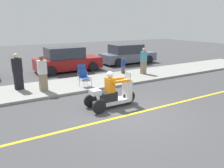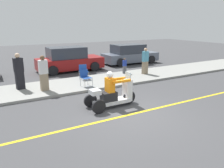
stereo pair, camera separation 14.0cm
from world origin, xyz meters
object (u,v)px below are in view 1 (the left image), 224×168
at_px(spectator_mid_group, 144,61).
at_px(motorcycle_trike, 112,94).
at_px(folding_chair_set_back, 84,76).
at_px(folding_chair_curbside, 82,70).
at_px(parked_car_lot_left, 127,54).
at_px(parked_car_lot_far, 67,60).
at_px(spectator_end_of_line, 18,72).
at_px(spectator_with_child, 43,74).
at_px(spectator_far_back, 123,66).

bearing_deg(spectator_mid_group, motorcycle_trike, -140.29).
bearing_deg(folding_chair_set_back, folding_chair_curbside, 71.30).
xyz_separation_m(spectator_mid_group, parked_car_lot_left, (1.62, 4.16, -0.17)).
relative_size(parked_car_lot_far, parked_car_lot_left, 0.97).
bearing_deg(spectator_end_of_line, folding_chair_curbside, 5.90).
height_order(folding_chair_curbside, parked_car_lot_far, parked_car_lot_far).
bearing_deg(spectator_end_of_line, motorcycle_trike, -53.91).
height_order(spectator_with_child, spectator_far_back, spectator_with_child).
distance_m(spectator_with_child, folding_chair_curbside, 2.71).
height_order(spectator_far_back, folding_chair_set_back, spectator_far_back).
xyz_separation_m(spectator_end_of_line, folding_chair_set_back, (2.92, -1.06, -0.33)).
distance_m(spectator_end_of_line, spectator_mid_group, 7.27).
distance_m(motorcycle_trike, spectator_far_back, 5.50).
relative_size(motorcycle_trike, spectator_with_child, 1.27).
bearing_deg(spectator_mid_group, parked_car_lot_far, 134.76).
distance_m(motorcycle_trike, parked_car_lot_far, 7.40).
xyz_separation_m(spectator_end_of_line, parked_car_lot_far, (3.59, 3.43, -0.18)).
bearing_deg(spectator_end_of_line, folding_chair_set_back, -20.01).
distance_m(spectator_mid_group, parked_car_lot_far, 5.23).
bearing_deg(spectator_with_child, motorcycle_trike, -58.75).
height_order(spectator_mid_group, folding_chair_curbside, spectator_mid_group).
xyz_separation_m(spectator_end_of_line, parked_car_lot_left, (8.89, 3.88, -0.22)).
xyz_separation_m(motorcycle_trike, spectator_with_child, (-1.91, 3.14, 0.41)).
distance_m(spectator_end_of_line, spectator_far_back, 6.23).
distance_m(motorcycle_trike, parked_car_lot_left, 9.87).
xyz_separation_m(spectator_with_child, parked_car_lot_left, (7.93, 4.67, -0.19)).
height_order(spectator_end_of_line, parked_car_lot_far, spectator_end_of_line).
height_order(spectator_end_of_line, parked_car_lot_left, spectator_end_of_line).
bearing_deg(spectator_far_back, parked_car_lot_left, 52.15).
bearing_deg(motorcycle_trike, parked_car_lot_left, 52.38).
xyz_separation_m(spectator_end_of_line, spectator_far_back, (6.21, 0.43, -0.37)).
bearing_deg(spectator_end_of_line, parked_car_lot_left, 23.58).
relative_size(spectator_mid_group, parked_car_lot_left, 0.35).
xyz_separation_m(folding_chair_curbside, parked_car_lot_far, (0.19, 3.08, 0.15)).
bearing_deg(spectator_with_child, parked_car_lot_far, 58.12).
xyz_separation_m(spectator_far_back, spectator_mid_group, (1.06, -0.71, 0.31)).
bearing_deg(spectator_with_child, spectator_mid_group, 4.64).
distance_m(spectator_mid_group, folding_chair_curbside, 3.93).
distance_m(spectator_with_child, parked_car_lot_far, 4.97).
height_order(folding_chair_curbside, parked_car_lot_left, parked_car_lot_left).
bearing_deg(spectator_end_of_line, spectator_with_child, -39.50).
relative_size(spectator_far_back, spectator_mid_group, 0.60).
bearing_deg(motorcycle_trike, spectator_end_of_line, 126.09).
height_order(motorcycle_trike, spectator_mid_group, spectator_mid_group).
bearing_deg(spectator_far_back, spectator_end_of_line, -176.04).
distance_m(folding_chair_set_back, parked_car_lot_far, 4.54).
bearing_deg(parked_car_lot_left, spectator_end_of_line, -156.42).
height_order(spectator_end_of_line, spectator_far_back, spectator_end_of_line).
bearing_deg(spectator_end_of_line, spectator_far_back, 3.96).
xyz_separation_m(spectator_with_child, spectator_mid_group, (6.31, 0.51, -0.02)).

